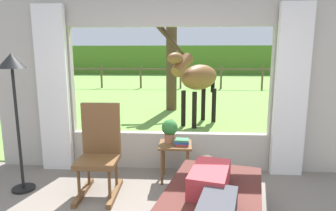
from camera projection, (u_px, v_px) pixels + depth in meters
name	position (u px, v px, depth m)	size (l,w,h in m)	color
back_wall_with_window	(170.00, 87.00, 4.16)	(5.20, 0.12, 2.55)	#ADA599
curtain_panel_left	(54.00, 90.00, 4.13)	(0.44, 0.10, 2.40)	silver
curtain_panel_right	(291.00, 92.00, 3.93)	(0.44, 0.10, 2.40)	silver
outdoor_pasture_lawn	(181.00, 87.00, 15.09)	(36.00, 21.68, 0.02)	olive
distant_hill_ridge	(183.00, 60.00, 24.54)	(36.00, 2.00, 2.40)	#507928
reclining_person	(212.00, 189.00, 2.56)	(0.47, 1.42, 0.22)	#B23338
rocking_chair	(100.00, 150.00, 3.53)	(0.49, 0.69, 1.12)	brown
side_table	(175.00, 150.00, 3.88)	(0.44, 0.44, 0.52)	brown
potted_plant	(170.00, 129.00, 3.89)	(0.22, 0.22, 0.32)	#9E6042
book_stack	(182.00, 142.00, 3.79)	(0.20, 0.15, 0.08)	#B22D28
floor_lamp_left	(13.00, 81.00, 3.41)	(0.32, 0.32, 1.73)	black
horse	(198.00, 78.00, 6.76)	(1.38, 1.64, 1.73)	brown
pasture_tree	(172.00, 53.00, 8.49)	(1.28, 1.38, 3.58)	#4C3823
pasture_fence_line	(181.00, 74.00, 14.10)	(16.10, 0.10, 1.10)	brown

